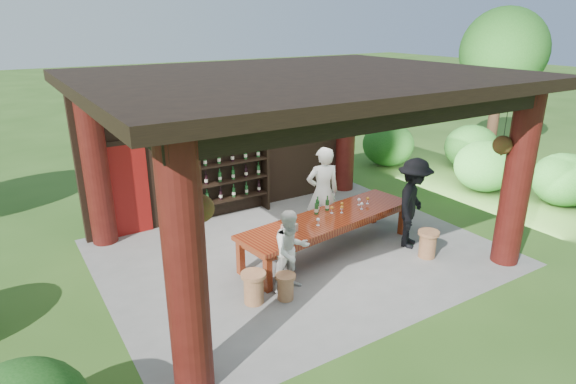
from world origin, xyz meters
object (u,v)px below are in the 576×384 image
stool_near_right (428,243)px  stool_far_left (254,287)px  guest_woman (291,251)px  napkin_basket (290,228)px  wine_shelf (220,174)px  tasting_table (329,222)px  guest_man (413,203)px  host (323,192)px  stool_near_left (286,286)px

stool_near_right → stool_far_left: bearing=174.2°
stool_near_right → guest_woman: (-2.87, 0.42, 0.43)m
stool_near_right → napkin_basket: napkin_basket is taller
wine_shelf → stool_near_right: wine_shelf is taller
tasting_table → guest_woman: (-1.37, -0.77, 0.08)m
tasting_table → guest_man: (1.59, -0.65, 0.28)m
wine_shelf → stool_near_right: bearing=-57.0°
host → tasting_table: bearing=79.0°
stool_near_left → stool_far_left: (-0.49, 0.18, 0.05)m
wine_shelf → napkin_basket: bearing=-89.2°
stool_far_left → napkin_basket: size_ratio=2.08×
wine_shelf → stool_near_right: size_ratio=4.47×
host → guest_woman: bearing=56.3°
wine_shelf → host: wine_shelf is taller
stool_far_left → guest_man: bearing=2.7°
guest_woman → stool_near_right: bearing=-6.6°
wine_shelf → tasting_table: bearing=-69.0°
stool_near_left → wine_shelf: bearing=81.4°
tasting_table → host: bearing=63.3°
wine_shelf → stool_near_left: wine_shelf is taller
wine_shelf → stool_far_left: (-1.07, -3.58, -0.78)m
tasting_table → napkin_basket: napkin_basket is taller
tasting_table → stool_far_left: size_ratio=7.38×
stool_near_right → napkin_basket: size_ratio=2.07×
stool_far_left → napkin_basket: (1.11, 0.67, 0.53)m
stool_near_right → guest_man: guest_man is taller
host → napkin_basket: host is taller
tasting_table → guest_woman: size_ratio=2.79×
stool_near_left → napkin_basket: (0.61, 0.85, 0.58)m
guest_woman → guest_man: (2.96, 0.12, 0.21)m
stool_near_left → stool_near_right: (3.13, -0.19, 0.05)m
stool_near_right → host: host is taller
host → napkin_basket: bearing=48.2°
stool_near_right → host: size_ratio=0.28×
stool_near_right → napkin_basket: (-2.52, 1.04, 0.53)m
tasting_table → stool_far_left: 2.30m
stool_near_left → host: (1.98, 1.72, 0.74)m
stool_near_left → stool_near_right: stool_near_right is taller
wine_shelf → stool_near_left: 3.89m
host → guest_man: host is taller
tasting_table → guest_woman: 1.57m
wine_shelf → guest_woman: wine_shelf is taller
stool_near_left → guest_woman: (0.26, 0.24, 0.48)m
guest_woman → stool_near_left: bearing=-135.1°
stool_near_left → napkin_basket: bearing=54.2°
guest_man → wine_shelf: bearing=94.1°
stool_near_right → guest_woman: 2.94m
guest_woman → guest_man: size_ratio=0.78×
tasting_table → stool_near_right: 1.95m
napkin_basket → stool_near_left: bearing=-125.8°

